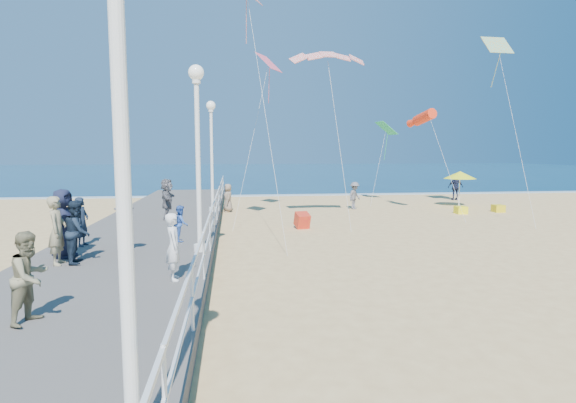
{
  "coord_description": "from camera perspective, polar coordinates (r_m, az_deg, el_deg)",
  "views": [
    {
      "loc": [
        -4.39,
        -13.12,
        3.28
      ],
      "look_at": [
        -2.5,
        2.0,
        1.6
      ],
      "focal_mm": 28.0,
      "sensor_mm": 36.0,
      "label": 1
    }
  ],
  "objects": [
    {
      "name": "spectator_4",
      "position": [
        13.69,
        -26.62,
        -2.51
      ],
      "size": [
        0.79,
        1.03,
        1.89
      ],
      "primitive_type": "imported",
      "rotation": [
        0.0,
        0.0,
        1.35
      ],
      "color": "#161B32",
      "rests_on": "boardwalk"
    },
    {
      "name": "beach_chair_right",
      "position": [
        25.71,
        21.09,
        -1.01
      ],
      "size": [
        0.55,
        0.55,
        0.4
      ],
      "primitive_type": "cube",
      "color": "#FFF11A",
      "rests_on": "ground"
    },
    {
      "name": "beach_chair_left",
      "position": [
        27.24,
        25.13,
        -0.8
      ],
      "size": [
        0.55,
        0.55,
        0.4
      ],
      "primitive_type": "cube",
      "color": "yellow",
      "rests_on": "ground"
    },
    {
      "name": "spectator_1",
      "position": [
        8.82,
        -29.95,
        -8.31
      ],
      "size": [
        0.8,
        0.91,
        1.57
      ],
      "primitive_type": "imported",
      "rotation": [
        0.0,
        0.0,
        1.26
      ],
      "color": "#837C5A",
      "rests_on": "boardwalk"
    },
    {
      "name": "ground",
      "position": [
        14.22,
        11.15,
        -7.17
      ],
      "size": [
        160.0,
        160.0,
        0.0
      ],
      "primitive_type": "plane",
      "color": "#E3BC77",
      "rests_on": "ground"
    },
    {
      "name": "kite_diamond_multi",
      "position": [
        28.1,
        25.04,
        17.57
      ],
      "size": [
        1.46,
        1.04,
        1.06
      ],
      "primitive_type": "cube",
      "rotation": [
        0.82,
        0.0,
        0.04
      ],
      "color": "#1AD1DD"
    },
    {
      "name": "spectator_7",
      "position": [
        12.91,
        -25.16,
        -3.48
      ],
      "size": [
        0.73,
        0.88,
        1.65
      ],
      "primitive_type": "imported",
      "rotation": [
        0.0,
        0.0,
        1.72
      ],
      "color": "#172333",
      "rests_on": "boardwalk"
    },
    {
      "name": "woman_holding_toddler",
      "position": [
        10.47,
        -14.3,
        -5.57
      ],
      "size": [
        0.45,
        0.61,
        1.53
      ],
      "primitive_type": "imported",
      "rotation": [
        0.0,
        0.0,
        1.73
      ],
      "color": "white",
      "rests_on": "boardwalk"
    },
    {
      "name": "surf_line",
      "position": [
        34.06,
        0.31,
        0.81
      ],
      "size": [
        160.0,
        1.2,
        0.04
      ],
      "primitive_type": "cube",
      "color": "white",
      "rests_on": "ground"
    },
    {
      "name": "box_kite",
      "position": [
        19.32,
        1.81,
        -2.58
      ],
      "size": [
        0.69,
        0.81,
        0.74
      ],
      "primitive_type": "cube",
      "rotation": [
        0.31,
        0.0,
        0.22
      ],
      "color": "red",
      "rests_on": "ground"
    },
    {
      "name": "kite_windsock",
      "position": [
        25.27,
        16.93,
        10.2
      ],
      "size": [
        0.98,
        2.54,
        1.05
      ],
      "primitive_type": "cylinder",
      "rotation": [
        1.36,
        0.0,
        0.17
      ],
      "color": "#FE3415"
    },
    {
      "name": "spectator_5",
      "position": [
        19.86,
        -15.09,
        0.29
      ],
      "size": [
        0.6,
        1.65,
        1.76
      ],
      "primitive_type": "imported",
      "rotation": [
        0.0,
        0.0,
        1.62
      ],
      "color": "slate",
      "rests_on": "boardwalk"
    },
    {
      "name": "beach_walker_c",
      "position": [
        24.92,
        -7.63,
        0.46
      ],
      "size": [
        0.58,
        0.81,
        1.55
      ],
      "primitive_type": "imported",
      "rotation": [
        0.0,
        0.0,
        -1.45
      ],
      "color": "#85705C",
      "rests_on": "ground"
    },
    {
      "name": "kite_diamond_green",
      "position": [
        29.91,
        12.37,
        9.09
      ],
      "size": [
        1.16,
        1.41,
        0.83
      ],
      "primitive_type": "cube",
      "rotation": [
        0.66,
        0.0,
        1.65
      ],
      "color": "#28BE65"
    },
    {
      "name": "beach_walker_b",
      "position": [
        32.87,
        20.5,
        1.71
      ],
      "size": [
        1.07,
        0.53,
        1.77
      ],
      "primitive_type": "imported",
      "rotation": [
        0.0,
        0.0,
        3.05
      ],
      "color": "#1A1F39",
      "rests_on": "ground"
    },
    {
      "name": "kite_diamond_pink",
      "position": [
        24.01,
        -2.45,
        17.22
      ],
      "size": [
        1.49,
        1.6,
        0.91
      ],
      "primitive_type": "cube",
      "rotation": [
        0.76,
        0.0,
        1.03
      ],
      "color": "#EC5772"
    },
    {
      "name": "toddler_held",
      "position": [
        10.51,
        -13.46,
        -2.72
      ],
      "size": [
        0.37,
        0.45,
        0.83
      ],
      "primitive_type": "imported",
      "rotation": [
        0.0,
        0.0,
        1.73
      ],
      "color": "#315CB8",
      "rests_on": "boardwalk"
    },
    {
      "name": "lamp_post_far",
      "position": [
        22.15,
        -9.68,
        7.19
      ],
      "size": [
        0.44,
        0.44,
        5.32
      ],
      "color": "white",
      "rests_on": "boardwalk"
    },
    {
      "name": "spectator_2",
      "position": [
        13.59,
        -20.03,
        -3.13
      ],
      "size": [
        0.57,
        0.97,
        1.49
      ],
      "primitive_type": "imported",
      "rotation": [
        0.0,
        0.0,
        1.55
      ],
      "color": "#505054",
      "rests_on": "boardwalk"
    },
    {
      "name": "kite_parafoil",
      "position": [
        21.02,
        5.09,
        18.12
      ],
      "size": [
        3.41,
        0.94,
        0.65
      ],
      "primitive_type": null,
      "rotation": [
        0.44,
        0.0,
        0.0
      ],
      "color": "red"
    },
    {
      "name": "ocean",
      "position": [
        78.31,
        -3.91,
        3.88
      ],
      "size": [
        160.0,
        90.0,
        0.05
      ],
      "primitive_type": "cube",
      "color": "navy",
      "rests_on": "ground"
    },
    {
      "name": "spectator_0",
      "position": [
        15.19,
        -24.69,
        -2.33
      ],
      "size": [
        0.43,
        0.59,
        1.51
      ],
      "primitive_type": "imported",
      "rotation": [
        0.0,
        0.0,
        1.44
      ],
      "color": "#172334",
      "rests_on": "boardwalk"
    },
    {
      "name": "beach_walker_a",
      "position": [
        26.19,
        8.45,
        0.76
      ],
      "size": [
        1.13,
        1.13,
        1.57
      ],
      "primitive_type": "imported",
      "rotation": [
        0.0,
        0.0,
        0.78
      ],
      "color": "slate",
      "rests_on": "ground"
    },
    {
      "name": "railing",
      "position": [
        13.3,
        -9.89,
        -2.59
      ],
      "size": [
        0.05,
        42.0,
        0.55
      ],
      "color": "white",
      "rests_on": "boardwalk"
    },
    {
      "name": "lamp_post_mid",
      "position": [
        13.16,
        -11.41,
        7.83
      ],
      "size": [
        0.44,
        0.44,
        5.32
      ],
      "color": "white",
      "rests_on": "boardwalk"
    },
    {
      "name": "beach_umbrella",
      "position": [
        28.93,
        21.0,
        3.16
      ],
      "size": [
        1.9,
        1.9,
        2.14
      ],
      "color": "white",
      "rests_on": "ground"
    },
    {
      "name": "boardwalk",
      "position": [
        13.83,
        -20.08,
        -6.96
      ],
      "size": [
        5.0,
        44.0,
        0.4
      ],
      "primitive_type": "cube",
      "color": "#64605A",
      "rests_on": "ground"
    },
    {
      "name": "spectator_6",
      "position": [
        12.93,
        -27.24,
        -3.29
      ],
      "size": [
        0.46,
        0.67,
        1.77
      ],
      "primitive_type": "imported",
      "rotation": [
        0.0,
        0.0,
        1.63
      ],
      "color": "gray",
      "rests_on": "boardwalk"
    },
    {
      "name": "lamp_post_near",
      "position": [
        4.25,
        -20.54,
        11.05
      ],
      "size": [
        0.44,
        0.44,
        5.32
      ],
      "color": "white",
      "rests_on": "boardwalk"
    }
  ]
}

